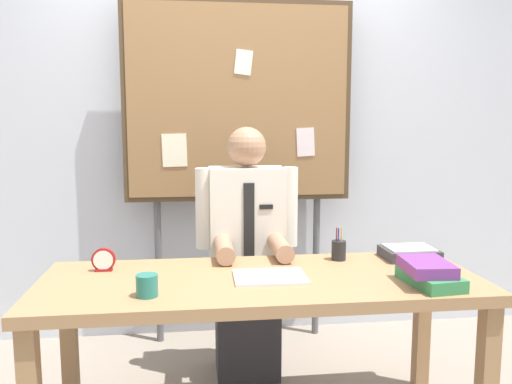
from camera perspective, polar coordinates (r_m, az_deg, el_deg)
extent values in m
cube|color=silver|center=(3.42, -2.23, 6.86)|extent=(6.40, 0.08, 2.70)
cube|color=#9E754C|center=(2.29, 0.55, -9.94)|extent=(1.90, 0.72, 0.05)
cube|color=#9E754C|center=(2.44, 24.01, -18.67)|extent=(0.07, 0.07, 0.68)
cube|color=#9E754C|center=(2.74, -19.83, -15.45)|extent=(0.07, 0.07, 0.68)
cube|color=#9E754C|center=(2.93, 17.76, -13.88)|extent=(0.07, 0.07, 0.68)
cube|color=#2D2D33|center=(3.00, -1.00, -15.44)|extent=(0.34, 0.30, 0.44)
cube|color=silver|center=(2.82, -1.02, -4.55)|extent=(0.40, 0.22, 0.72)
sphere|color=#A87A5B|center=(2.76, -1.05, 5.01)|extent=(0.21, 0.21, 0.21)
cylinder|color=silver|center=(2.76, -5.74, -1.80)|extent=(0.09, 0.09, 0.43)
cylinder|color=silver|center=(2.81, 3.68, -1.62)|extent=(0.09, 0.09, 0.43)
cylinder|color=#A87A5B|center=(2.56, -3.54, -6.27)|extent=(0.09, 0.30, 0.09)
cylinder|color=#A87A5B|center=(2.59, 2.68, -6.10)|extent=(0.09, 0.30, 0.09)
cube|color=black|center=(2.70, -0.77, -3.94)|extent=(0.06, 0.01, 0.47)
cube|color=black|center=(2.69, 1.13, -1.64)|extent=(0.07, 0.01, 0.02)
cube|color=#4C3823|center=(3.23, -1.94, 9.89)|extent=(1.40, 0.05, 1.22)
cube|color=olive|center=(3.21, -1.92, 9.90)|extent=(1.34, 0.04, 1.16)
cylinder|color=#59595E|center=(3.38, -10.65, -8.38)|extent=(0.04, 0.04, 0.94)
cylinder|color=#59595E|center=(3.46, 6.61, -7.89)|extent=(0.04, 0.04, 0.94)
cube|color=#F4EFCC|center=(3.18, -8.95, 4.56)|extent=(0.15, 0.00, 0.20)
cube|color=silver|center=(3.21, -1.38, 14.07)|extent=(0.12, 0.00, 0.16)
cube|color=silver|center=(3.19, -1.12, 5.47)|extent=(0.13, 0.00, 0.15)
cube|color=silver|center=(3.25, 5.47, 5.48)|extent=(0.12, 0.00, 0.18)
cube|color=#337F47|center=(2.28, 18.60, -9.01)|extent=(0.20, 0.30, 0.05)
cube|color=#72337F|center=(2.27, 18.23, -7.78)|extent=(0.19, 0.26, 0.05)
cube|color=silver|center=(2.26, 1.53, -9.31)|extent=(0.31, 0.23, 0.01)
cylinder|color=maroon|center=(2.46, -16.41, -7.13)|extent=(0.11, 0.02, 0.11)
cylinder|color=white|center=(2.44, -16.46, -7.21)|extent=(0.09, 0.00, 0.09)
cube|color=maroon|center=(2.47, -16.37, -8.18)|extent=(0.07, 0.04, 0.01)
cylinder|color=#267266|center=(2.07, -11.89, -10.03)|extent=(0.08, 0.08, 0.09)
cylinder|color=#262626|center=(2.57, 9.08, -6.36)|extent=(0.07, 0.07, 0.09)
cylinder|color=#263399|center=(2.55, 9.04, -5.55)|extent=(0.01, 0.01, 0.15)
cylinder|color=maroon|center=(2.57, 8.83, -5.47)|extent=(0.01, 0.01, 0.15)
cylinder|color=gold|center=(2.57, 9.36, -5.48)|extent=(0.01, 0.01, 0.15)
cube|color=#333338|center=(2.68, 16.49, -6.49)|extent=(0.26, 0.20, 0.05)
cube|color=silver|center=(2.68, 16.52, -5.89)|extent=(0.22, 0.17, 0.01)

